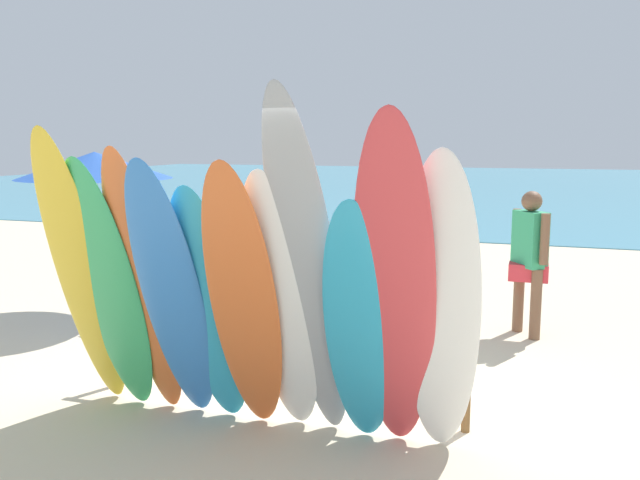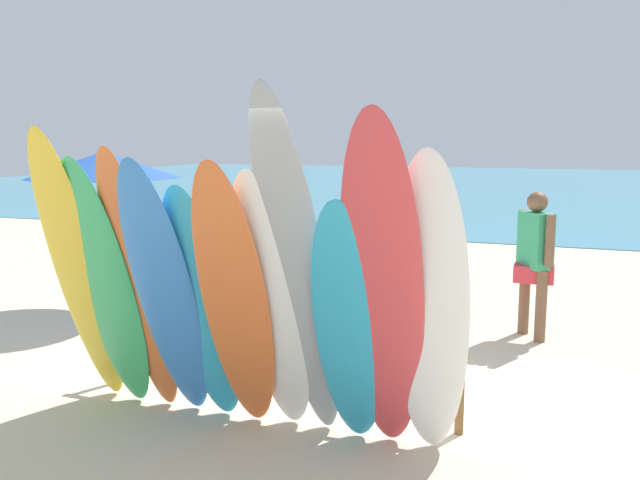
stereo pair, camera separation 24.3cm
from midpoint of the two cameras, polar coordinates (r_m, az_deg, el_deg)
ground at (r=19.29m, az=11.68°, el=1.66°), size 60.00×60.00×0.00m
ocean_water at (r=35.10m, az=14.75°, el=4.67°), size 60.00×40.00×0.02m
surfboard_rack at (r=5.76m, az=-4.98°, el=-9.08°), size 3.34×0.07×0.69m
surfboard_yellow_0 at (r=5.77m, az=-21.07°, el=-2.82°), size 0.52×0.95×2.42m
surfboard_green_1 at (r=5.68m, az=-18.91°, el=-4.06°), size 0.64×0.80×2.20m
surfboard_orange_2 at (r=5.49m, az=-16.22°, el=-3.94°), size 0.50×0.79×2.27m
surfboard_blue_3 at (r=5.28m, az=-13.97°, el=-4.76°), size 0.54×0.92×2.20m
surfboard_teal_4 at (r=5.24m, az=-10.85°, el=-5.90°), size 0.57×0.75×2.00m
surfboard_orange_5 at (r=4.95m, az=-8.01°, el=-5.54°), size 0.61×0.96×2.19m
surfboard_white_6 at (r=4.95m, az=-4.77°, el=-5.88°), size 0.54×0.84×2.12m
surfboard_grey_7 at (r=4.69m, az=-2.51°, el=-3.14°), size 0.58×1.10×2.69m
surfboard_teal_8 at (r=4.72m, az=1.93°, el=-7.70°), size 0.57×0.87×1.95m
surfboard_red_9 at (r=4.50m, az=4.97°, el=-4.78°), size 0.65×1.10×2.52m
surfboard_white_10 at (r=4.59m, az=8.97°, el=-6.15°), size 0.59×0.84×2.27m
beachgoer_midbeach at (r=8.04m, az=16.84°, el=-1.10°), size 0.45×0.55×1.72m
beachgoer_photographing at (r=9.29m, az=-6.18°, el=-0.02°), size 0.41×0.59×1.57m
beach_chair_red at (r=8.46m, az=-16.59°, el=-4.49°), size 0.64×0.78×0.82m
beach_umbrella at (r=9.17m, az=-19.63°, el=6.10°), size 1.99×1.99×2.15m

